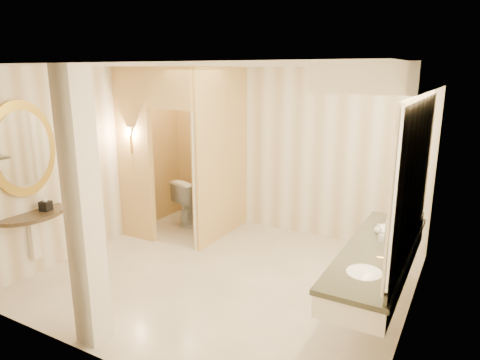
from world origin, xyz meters
name	(u,v)px	position (x,y,z in m)	size (l,w,h in m)	color
floor	(225,276)	(0.00, 0.00, 0.00)	(4.50, 4.50, 0.00)	silver
ceiling	(223,65)	(0.00, 0.00, 2.70)	(4.50, 4.50, 0.00)	silver
wall_back	(287,152)	(0.00, 2.00, 1.35)	(4.50, 0.02, 2.70)	white
wall_front	(102,227)	(0.00, -2.00, 1.35)	(4.50, 0.02, 2.70)	white
wall_left	(95,160)	(-2.25, 0.00, 1.35)	(0.02, 4.00, 2.70)	white
wall_right	(417,204)	(2.25, 0.00, 1.35)	(0.02, 4.00, 2.70)	white
toilet_closet	(195,154)	(-1.12, 0.97, 1.39)	(1.50, 1.55, 2.70)	#EDCA7C
wall_sconce	(130,132)	(-1.93, 0.43, 1.73)	(0.14, 0.14, 0.42)	gold
vanity	(388,177)	(1.98, -0.15, 1.63)	(0.75, 2.51, 2.09)	white
console_shelf	(25,177)	(-2.21, -1.18, 1.34)	(0.92, 0.92, 1.91)	black
pillar	(83,212)	(-0.45, -1.80, 1.35)	(0.25, 0.25, 2.70)	white
tissue_box	(46,206)	(-2.08, -1.03, 0.94)	(0.13, 0.13, 0.13)	black
toilet	(197,201)	(-1.49, 1.51, 0.41)	(0.45, 0.80, 0.81)	white
soap_bottle_a	(381,237)	(1.94, 0.00, 0.94)	(0.06, 0.06, 0.13)	beige
soap_bottle_b	(378,229)	(1.86, 0.24, 0.93)	(0.09, 0.09, 0.12)	silver
soap_bottle_c	(389,225)	(1.96, 0.27, 0.99)	(0.09, 0.09, 0.23)	#C6B28C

